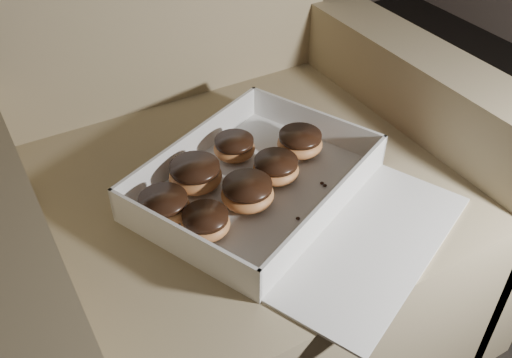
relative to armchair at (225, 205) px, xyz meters
name	(u,v)px	position (x,y,z in m)	size (l,w,h in m)	color
armchair	(225,205)	(0.00, 0.00, 0.00)	(0.93, 0.79, 0.97)	#988861
bakery_box	(277,194)	(0.02, -0.16, 0.14)	(0.54, 0.58, 0.07)	silver
donut_a	(300,143)	(0.12, -0.08, 0.16)	(0.08, 0.08, 0.04)	#BD7942
donut_b	(195,175)	(-0.09, -0.07, 0.16)	(0.09, 0.09, 0.05)	#BD7942
donut_c	(247,193)	(-0.03, -0.15, 0.16)	(0.09, 0.09, 0.04)	#BD7942
donut_d	(164,207)	(-0.16, -0.12, 0.16)	(0.08, 0.08, 0.04)	#BD7942
donut_e	(206,223)	(-0.12, -0.18, 0.16)	(0.08, 0.08, 0.04)	#BD7942
donut_f	(234,147)	(0.01, -0.03, 0.16)	(0.08, 0.08, 0.04)	#BD7942
donut_g	(276,168)	(0.04, -0.12, 0.16)	(0.08, 0.08, 0.04)	#BD7942
crumb_a	(268,187)	(0.02, -0.14, 0.14)	(0.01, 0.01, 0.00)	black
crumb_b	(298,218)	(0.02, -0.23, 0.14)	(0.01, 0.01, 0.00)	black
crumb_c	(322,183)	(0.11, -0.17, 0.14)	(0.01, 0.01, 0.00)	black
crumb_d	(362,160)	(0.21, -0.16, 0.14)	(0.01, 0.01, 0.00)	black
crumb_e	(325,185)	(0.11, -0.18, 0.14)	(0.01, 0.01, 0.00)	black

